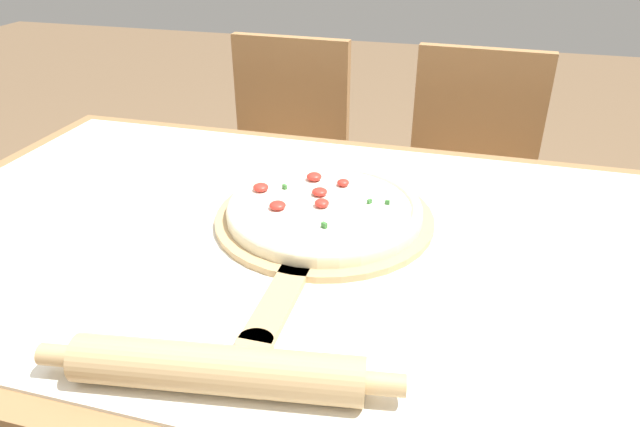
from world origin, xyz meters
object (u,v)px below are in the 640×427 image
(chair_left, at_px, (283,160))
(chair_right, at_px, (468,180))
(rolling_pin, at_px, (217,369))
(pizza, at_px, (324,208))
(pizza_peel, at_px, (322,222))

(chair_left, height_order, chair_right, same)
(rolling_pin, relative_size, chair_left, 0.49)
(pizza, height_order, chair_right, chair_right)
(pizza, bearing_deg, chair_right, 72.11)
(pizza, relative_size, chair_left, 0.39)
(pizza_peel, distance_m, pizza, 0.03)
(pizza_peel, height_order, rolling_pin, rolling_pin)
(pizza_peel, distance_m, chair_left, 0.88)
(chair_right, bearing_deg, pizza_peel, -104.67)
(rolling_pin, bearing_deg, pizza, 87.88)
(rolling_pin, distance_m, chair_left, 1.25)
(chair_right, bearing_deg, pizza, -105.11)
(pizza, xyz_separation_m, chair_left, (-0.34, 0.76, -0.26))
(pizza, distance_m, rolling_pin, 0.42)
(pizza_peel, relative_size, pizza, 1.63)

